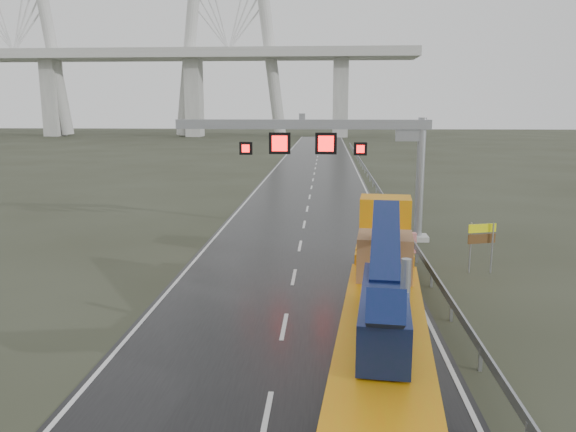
# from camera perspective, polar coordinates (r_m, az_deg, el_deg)

# --- Properties ---
(ground) EXTENTS (400.00, 400.00, 0.00)m
(ground) POSITION_cam_1_polar(r_m,az_deg,el_deg) (16.89, -1.46, -16.30)
(ground) COLOR #313324
(ground) RESTS_ON ground
(road) EXTENTS (11.00, 200.00, 0.02)m
(road) POSITION_cam_1_polar(r_m,az_deg,el_deg) (55.51, 2.40, 2.90)
(road) COLOR black
(road) RESTS_ON ground
(guardrail) EXTENTS (0.20, 140.00, 1.40)m
(guardrail) POSITION_cam_1_polar(r_m,az_deg,el_deg) (45.74, 9.73, 1.91)
(guardrail) COLOR gray
(guardrail) RESTS_ON ground
(sign_gantry) EXTENTS (14.90, 1.20, 7.42)m
(sign_gantry) POSITION_cam_1_polar(r_m,az_deg,el_deg) (33.02, 5.11, 7.19)
(sign_gantry) COLOR silver
(sign_gantry) RESTS_ON ground
(heavy_haul_truck) EXTENTS (4.44, 18.40, 4.28)m
(heavy_haul_truck) POSITION_cam_1_polar(r_m,az_deg,el_deg) (21.31, 9.75, -5.79)
(heavy_haul_truck) COLOR orange
(heavy_haul_truck) RESTS_ON ground
(exit_sign_pair) EXTENTS (1.37, 0.47, 2.43)m
(exit_sign_pair) POSITION_cam_1_polar(r_m,az_deg,el_deg) (28.01, 19.08, -2.13)
(exit_sign_pair) COLOR #989BA0
(exit_sign_pair) RESTS_ON ground
(striped_barrier) EXTENTS (0.71, 0.47, 1.11)m
(striped_barrier) POSITION_cam_1_polar(r_m,az_deg,el_deg) (31.09, 12.26, -2.68)
(striped_barrier) COLOR red
(striped_barrier) RESTS_ON ground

